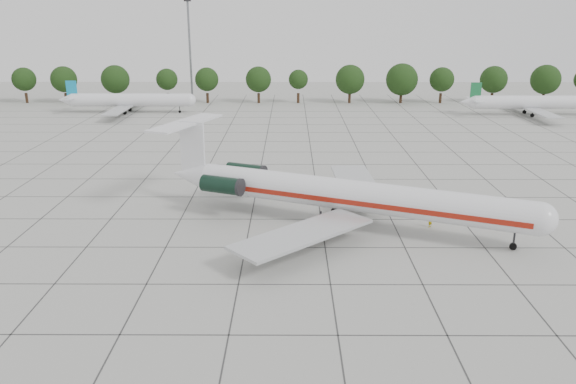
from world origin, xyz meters
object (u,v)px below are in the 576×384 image
bg_airliner_b (130,100)px  bg_airliner_d (533,103)px  floodlight_mast (190,44)px  main_airliner (334,193)px  ground_crew (430,220)px

bg_airliner_b → bg_airliner_d: same height
floodlight_mast → bg_airliner_d: bearing=-17.0°
floodlight_mast → bg_airliner_b: bearing=-115.9°
main_airliner → bg_airliner_b: (-42.03, 71.29, -0.69)m
main_airliner → bg_airliner_d: (50.03, 68.39, -0.69)m
bg_airliner_d → floodlight_mast: (-81.38, 24.89, 11.37)m
ground_crew → floodlight_mast: size_ratio=0.06×
bg_airliner_d → main_airliner: bearing=-126.2°
ground_crew → bg_airliner_d: bg_airliner_d is taller
bg_airliner_d → floodlight_mast: bearing=163.0°
floodlight_mast → main_airliner: bearing=-71.4°
main_airliner → bg_airliner_b: main_airliner is taller
bg_airliner_b → bg_airliner_d: size_ratio=1.00×
ground_crew → bg_airliner_b: 89.40m
bg_airliner_d → floodlight_mast: floodlight_mast is taller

